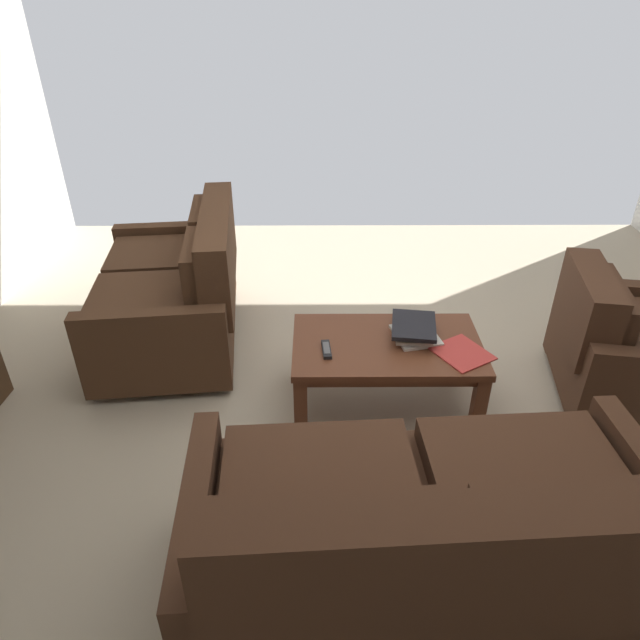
% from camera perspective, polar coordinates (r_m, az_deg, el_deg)
% --- Properties ---
extents(ground_plane, '(5.60, 5.52, 0.01)m').
position_cam_1_polar(ground_plane, '(3.33, 6.08, -9.02)').
color(ground_plane, '#B7A88E').
extents(sofa_main, '(1.84, 0.99, 0.89)m').
position_cam_1_polar(sofa_main, '(2.28, 11.01, -20.83)').
color(sofa_main, black).
rests_on(sofa_main, ground).
extents(loveseat_near, '(0.99, 1.43, 0.90)m').
position_cam_1_polar(loveseat_near, '(3.83, -14.10, 2.86)').
color(loveseat_near, black).
rests_on(loveseat_near, ground).
extents(coffee_table, '(1.03, 0.61, 0.42)m').
position_cam_1_polar(coffee_table, '(3.17, 6.67, -3.26)').
color(coffee_table, brown).
rests_on(coffee_table, ground).
extents(armchair_side, '(0.94, 0.97, 0.79)m').
position_cam_1_polar(armchair_side, '(3.64, 28.58, -2.58)').
color(armchair_side, black).
rests_on(armchair_side, ground).
extents(book_stack, '(0.29, 0.33, 0.08)m').
position_cam_1_polar(book_stack, '(3.18, 9.41, -0.98)').
color(book_stack, silver).
rests_on(book_stack, coffee_table).
extents(tv_remote, '(0.06, 0.16, 0.02)m').
position_cam_1_polar(tv_remote, '(3.04, 0.65, -2.95)').
color(tv_remote, black).
rests_on(tv_remote, coffee_table).
extents(loose_magazine, '(0.36, 0.36, 0.01)m').
position_cam_1_polar(loose_magazine, '(3.12, 13.99, -3.22)').
color(loose_magazine, '#C63833').
rests_on(loose_magazine, coffee_table).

